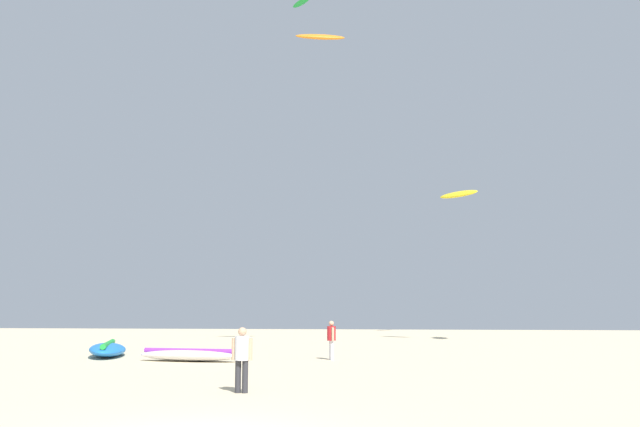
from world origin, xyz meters
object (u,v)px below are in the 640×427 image
at_px(person_foreground, 242,354).
at_px(kite_aloft_1, 301,2).
at_px(person_midground, 331,337).
at_px(kite_aloft_4, 459,194).
at_px(kite_grounded_near, 189,355).
at_px(kite_grounded_mid, 108,349).
at_px(kite_aloft_2, 320,37).

bearing_deg(person_foreground, kite_aloft_1, 9.04).
relative_size(person_midground, kite_aloft_4, 0.57).
bearing_deg(kite_aloft_1, kite_grounded_near, -92.54).
xyz_separation_m(kite_grounded_mid, kite_aloft_4, (17.28, 15.47, 9.45)).
distance_m(kite_grounded_mid, kite_aloft_4, 25.04).
bearing_deg(kite_grounded_mid, kite_aloft_2, 43.69).
relative_size(person_foreground, kite_aloft_4, 0.58).
bearing_deg(person_foreground, kite_grounded_mid, 39.63).
distance_m(kite_aloft_2, kite_aloft_4, 14.03).
bearing_deg(kite_aloft_4, person_midground, -113.05).
bearing_deg(person_midground, kite_grounded_mid, 152.73).
xyz_separation_m(person_midground, kite_grounded_near, (-5.68, -1.49, -0.69)).
bearing_deg(person_midground, kite_aloft_2, 77.91).
height_order(person_foreground, kite_aloft_1, kite_aloft_1).
bearing_deg(kite_aloft_1, kite_aloft_2, -77.09).
bearing_deg(kite_grounded_mid, person_foreground, -53.72).
bearing_deg(kite_aloft_2, kite_grounded_near, -110.86).
xyz_separation_m(person_midground, kite_grounded_mid, (-10.24, 1.06, -0.63)).
distance_m(kite_grounded_mid, kite_aloft_2, 21.62).
bearing_deg(kite_grounded_near, person_foreground, -65.41).
bearing_deg(kite_grounded_near, kite_aloft_1, 87.46).
xyz_separation_m(kite_grounded_near, kite_aloft_4, (12.71, 18.02, 9.52)).
height_order(kite_grounded_near, kite_grounded_mid, kite_grounded_mid).
bearing_deg(person_midground, kite_aloft_1, 80.05).
distance_m(person_midground, kite_aloft_4, 20.01).
xyz_separation_m(person_midground, kite_aloft_1, (-4.60, 22.76, 26.17)).
relative_size(person_midground, kite_aloft_2, 0.52).
bearing_deg(kite_aloft_1, kite_aloft_4, -28.18).
height_order(kite_aloft_2, kite_aloft_4, kite_aloft_2).
xyz_separation_m(person_foreground, kite_aloft_4, (8.24, 27.78, 8.81)).
bearing_deg(kite_aloft_2, person_midground, -80.72).
xyz_separation_m(kite_grounded_near, kite_aloft_1, (1.08, 24.25, 26.87)).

